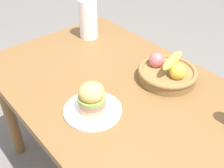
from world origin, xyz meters
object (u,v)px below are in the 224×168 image
object	(u,v)px
plate	(93,110)
paper_towel_roll	(88,19)
sandwich	(92,97)
fruit_basket	(167,72)

from	to	relation	value
plate	paper_towel_roll	distance (m)	0.70
plate	sandwich	distance (m)	0.07
fruit_basket	paper_towel_roll	xyz separation A→B (m)	(-0.61, -0.03, 0.08)
sandwich	fruit_basket	size ratio (longest dim) A/B	0.46
plate	fruit_basket	bearing A→B (deg)	83.40
fruit_basket	plate	bearing A→B (deg)	-96.60
fruit_basket	paper_towel_roll	bearing A→B (deg)	-177.55
plate	paper_towel_roll	xyz separation A→B (m)	(-0.57, 0.40, 0.11)
plate	paper_towel_roll	bearing A→B (deg)	145.05
paper_towel_roll	plate	bearing A→B (deg)	-34.95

